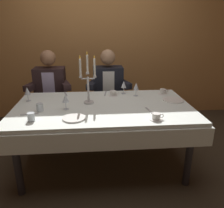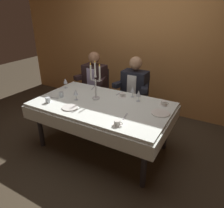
{
  "view_description": "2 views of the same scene",
  "coord_description": "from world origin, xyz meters",
  "px_view_note": "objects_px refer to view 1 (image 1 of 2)",
  "views": [
    {
      "loc": [
        -0.1,
        -2.32,
        1.58
      ],
      "look_at": [
        0.09,
        -0.06,
        0.78
      ],
      "focal_mm": 36.54,
      "sensor_mm": 36.0,
      "label": 1
    },
    {
      "loc": [
        1.43,
        -2.24,
        1.96
      ],
      "look_at": [
        0.15,
        0.02,
        0.75
      ],
      "focal_mm": 33.45,
      "sensor_mm": 36.0,
      "label": 2
    }
  ],
  "objects_px": {
    "wine_glass_2": "(27,91)",
    "coffee_cup_2": "(113,93)",
    "coffee_cup_0": "(163,92)",
    "water_tumbler_0": "(40,107)",
    "coffee_cup_1": "(156,117)",
    "seated_diner_1": "(108,85)",
    "candelabra": "(88,83)",
    "wine_glass_0": "(124,85)",
    "dinner_plate_0": "(173,100)",
    "seated_diner_0": "(51,86)",
    "dinner_plate_1": "(74,118)",
    "water_tumbler_1": "(31,117)",
    "wine_glass_3": "(65,99)",
    "wine_glass_1": "(136,87)",
    "dining_table": "(103,116)"
  },
  "relations": [
    {
      "from": "wine_glass_3",
      "to": "water_tumbler_0",
      "type": "distance_m",
      "value": 0.27
    },
    {
      "from": "coffee_cup_1",
      "to": "seated_diner_1",
      "type": "bearing_deg",
      "value": 105.34
    },
    {
      "from": "seated_diner_0",
      "to": "candelabra",
      "type": "bearing_deg",
      "value": -55.32
    },
    {
      "from": "water_tumbler_0",
      "to": "coffee_cup_0",
      "type": "distance_m",
      "value": 1.49
    },
    {
      "from": "water_tumbler_1",
      "to": "wine_glass_2",
      "type": "bearing_deg",
      "value": 106.69
    },
    {
      "from": "candelabra",
      "to": "dinner_plate_1",
      "type": "distance_m",
      "value": 0.5
    },
    {
      "from": "wine_glass_0",
      "to": "seated_diner_1",
      "type": "distance_m",
      "value": 0.51
    },
    {
      "from": "wine_glass_0",
      "to": "wine_glass_2",
      "type": "relative_size",
      "value": 1.0
    },
    {
      "from": "wine_glass_1",
      "to": "water_tumbler_1",
      "type": "relative_size",
      "value": 2.12
    },
    {
      "from": "dining_table",
      "to": "dinner_plate_0",
      "type": "bearing_deg",
      "value": 6.83
    },
    {
      "from": "dinner_plate_0",
      "to": "dinner_plate_1",
      "type": "bearing_deg",
      "value": -158.41
    },
    {
      "from": "candelabra",
      "to": "water_tumbler_1",
      "type": "xyz_separation_m",
      "value": [
        -0.52,
        -0.44,
        -0.19
      ]
    },
    {
      "from": "water_tumbler_1",
      "to": "coffee_cup_1",
      "type": "height_order",
      "value": "water_tumbler_1"
    },
    {
      "from": "candelabra",
      "to": "wine_glass_0",
      "type": "bearing_deg",
      "value": 37.03
    },
    {
      "from": "dinner_plate_0",
      "to": "wine_glass_0",
      "type": "bearing_deg",
      "value": 148.86
    },
    {
      "from": "seated_diner_1",
      "to": "seated_diner_0",
      "type": "bearing_deg",
      "value": 180.0
    },
    {
      "from": "water_tumbler_0",
      "to": "wine_glass_2",
      "type": "bearing_deg",
      "value": 121.16
    },
    {
      "from": "wine_glass_3",
      "to": "coffee_cup_2",
      "type": "height_order",
      "value": "wine_glass_3"
    },
    {
      "from": "wine_glass_2",
      "to": "coffee_cup_0",
      "type": "height_order",
      "value": "wine_glass_2"
    },
    {
      "from": "coffee_cup_1",
      "to": "seated_diner_0",
      "type": "xyz_separation_m",
      "value": [
        -1.18,
        1.31,
        -0.03
      ]
    },
    {
      "from": "coffee_cup_1",
      "to": "seated_diner_1",
      "type": "height_order",
      "value": "seated_diner_1"
    },
    {
      "from": "coffee_cup_0",
      "to": "wine_glass_1",
      "type": "bearing_deg",
      "value": -171.21
    },
    {
      "from": "coffee_cup_2",
      "to": "seated_diner_0",
      "type": "xyz_separation_m",
      "value": [
        -0.85,
        0.54,
        -0.03
      ]
    },
    {
      "from": "wine_glass_1",
      "to": "water_tumbler_0",
      "type": "xyz_separation_m",
      "value": [
        -1.06,
        -0.42,
        -0.08
      ]
    },
    {
      "from": "seated_diner_0",
      "to": "seated_diner_1",
      "type": "xyz_separation_m",
      "value": [
        0.82,
        0.0,
        0.0
      ]
    },
    {
      "from": "wine_glass_3",
      "to": "wine_glass_2",
      "type": "bearing_deg",
      "value": 146.31
    },
    {
      "from": "seated_diner_0",
      "to": "water_tumbler_1",
      "type": "bearing_deg",
      "value": -88.44
    },
    {
      "from": "water_tumbler_0",
      "to": "coffee_cup_1",
      "type": "relative_size",
      "value": 0.6
    },
    {
      "from": "coffee_cup_0",
      "to": "wine_glass_0",
      "type": "bearing_deg",
      "value": 174.24
    },
    {
      "from": "wine_glass_0",
      "to": "candelabra",
      "type": "bearing_deg",
      "value": -142.97
    },
    {
      "from": "coffee_cup_2",
      "to": "wine_glass_0",
      "type": "bearing_deg",
      "value": 27.42
    },
    {
      "from": "dinner_plate_0",
      "to": "coffee_cup_2",
      "type": "xyz_separation_m",
      "value": [
        -0.67,
        0.25,
        0.02
      ]
    },
    {
      "from": "water_tumbler_0",
      "to": "coffee_cup_1",
      "type": "distance_m",
      "value": 1.16
    },
    {
      "from": "coffee_cup_0",
      "to": "dinner_plate_1",
      "type": "bearing_deg",
      "value": -146.28
    },
    {
      "from": "coffee_cup_1",
      "to": "coffee_cup_2",
      "type": "bearing_deg",
      "value": 113.27
    },
    {
      "from": "dinner_plate_0",
      "to": "coffee_cup_0",
      "type": "relative_size",
      "value": 1.78
    },
    {
      "from": "candelabra",
      "to": "seated_diner_0",
      "type": "xyz_separation_m",
      "value": [
        -0.55,
        0.79,
        -0.23
      ]
    },
    {
      "from": "coffee_cup_0",
      "to": "coffee_cup_1",
      "type": "height_order",
      "value": "same"
    },
    {
      "from": "wine_glass_2",
      "to": "coffee_cup_1",
      "type": "distance_m",
      "value": 1.47
    },
    {
      "from": "dinner_plate_0",
      "to": "wine_glass_1",
      "type": "distance_m",
      "value": 0.46
    },
    {
      "from": "water_tumbler_0",
      "to": "seated_diner_0",
      "type": "distance_m",
      "value": 0.99
    },
    {
      "from": "dinner_plate_0",
      "to": "wine_glass_3",
      "type": "height_order",
      "value": "wine_glass_3"
    },
    {
      "from": "wine_glass_2",
      "to": "wine_glass_3",
      "type": "xyz_separation_m",
      "value": [
        0.46,
        -0.31,
        0.0
      ]
    },
    {
      "from": "wine_glass_2",
      "to": "coffee_cup_2",
      "type": "distance_m",
      "value": 1.0
    },
    {
      "from": "dining_table",
      "to": "candelabra",
      "type": "xyz_separation_m",
      "value": [
        -0.15,
        0.09,
        0.35
      ]
    },
    {
      "from": "wine_glass_3",
      "to": "wine_glass_1",
      "type": "bearing_deg",
      "value": 26.23
    },
    {
      "from": "coffee_cup_1",
      "to": "coffee_cup_2",
      "type": "height_order",
      "value": "same"
    },
    {
      "from": "wine_glass_1",
      "to": "water_tumbler_0",
      "type": "bearing_deg",
      "value": -158.38
    },
    {
      "from": "candelabra",
      "to": "coffee_cup_1",
      "type": "distance_m",
      "value": 0.84
    },
    {
      "from": "dinner_plate_1",
      "to": "wine_glass_0",
      "type": "bearing_deg",
      "value": 53.12
    }
  ]
}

